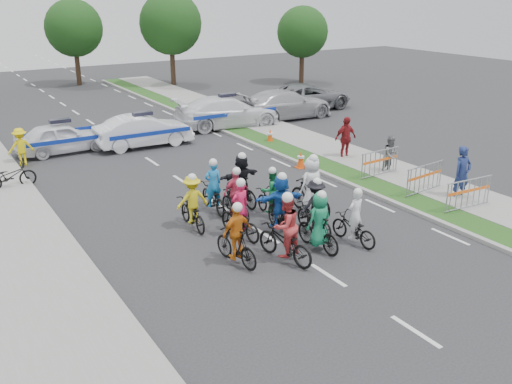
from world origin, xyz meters
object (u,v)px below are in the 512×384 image
barrier_1 (424,180)px  parked_bike (10,176)px  rider_4 (315,212)px  rider_6 (240,218)px  spectator_0 (462,173)px  barrier_0 (468,195)px  civilian_suv (307,97)px  spectator_2 (345,138)px  police_car_1 (144,131)px  rider_9 (236,199)px  rider_3 (236,240)px  rider_8 (271,198)px  civilian_sedan (286,104)px  rider_10 (192,207)px  tree_1 (171,23)px  rider_12 (213,194)px  cone_1 (270,136)px  rider_7 (311,191)px  cone_0 (301,160)px  police_car_2 (227,112)px  rider_11 (241,183)px  tree_4 (74,28)px  spectator_1 (391,155)px  police_car_0 (62,138)px  marshal_hiviz (21,147)px  rider_5 (280,207)px  rider_0 (354,225)px  barrier_2 (380,164)px  tree_2 (303,32)px  rider_1 (319,227)px

barrier_1 → parked_bike: size_ratio=1.08×
rider_4 → rider_6: size_ratio=0.95×
spectator_0 → barrier_0: spectator_0 is taller
civilian_suv → spectator_2: bearing=149.4°
police_car_1 → rider_9: bearing=177.8°
rider_3 → police_car_1: (2.34, 12.72, 0.04)m
rider_8 → civilian_sedan: rider_8 is taller
rider_10 → tree_1: tree_1 is taller
tree_1 → rider_6: bearing=-110.0°
barrier_0 → rider_12: bearing=148.1°
rider_3 → cone_1: 12.72m
rider_7 → cone_0: size_ratio=2.92×
civilian_sedan → tree_1: (-0.69, 13.94, 3.73)m
rider_3 → barrier_0: bearing=166.9°
police_car_2 → spectator_0: (1.53, -13.90, 0.14)m
rider_3 → rider_10: bearing=-99.8°
rider_4 → cone_1: rider_4 is taller
cone_1 → parked_bike: 11.71m
rider_11 → tree_4: size_ratio=0.30×
rider_10 → tree_4: tree_4 is taller
spectator_1 → cone_1: spectator_1 is taller
police_car_2 → civilian_suv: police_car_2 is taller
police_car_2 → barrier_0: 14.81m
cone_0 → tree_1: size_ratio=0.10×
rider_3 → police_car_0: 13.67m
police_car_2 → marshal_hiviz: police_car_2 is taller
barrier_1 → rider_5: bearing=-179.5°
rider_0 → rider_6: (-2.56, 2.11, 0.04)m
police_car_2 → barrier_2: (0.84, -10.63, -0.26)m
rider_7 → police_car_2: rider_7 is taller
rider_8 → marshal_hiviz: (-5.70, 10.17, 0.15)m
rider_10 → rider_4: bearing=144.4°
police_car_1 → barrier_1: size_ratio=2.23×
rider_7 → tree_2: tree_2 is taller
rider_5 → parked_bike: 10.48m
rider_10 → police_car_0: (-1.23, 10.80, -0.01)m
rider_1 → civilian_sedan: rider_1 is taller
tree_4 → police_car_1: bearing=-96.9°
rider_1 → rider_11: 4.16m
rider_11 → rider_6: bearing=53.7°
rider_0 → cone_0: bearing=-119.8°
police_car_2 → barrier_1: bearing=-167.6°
rider_5 → tree_4: 31.32m
rider_5 → civilian_sedan: 16.01m
cone_0 → police_car_2: bearing=83.1°
rider_10 → spectator_0: 9.39m
rider_6 → spectator_0: bearing=164.2°
civilian_sedan → parked_bike: bearing=107.0°
rider_4 → barrier_0: rider_4 is taller
rider_0 → civilian_suv: (10.37, 16.28, 0.22)m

